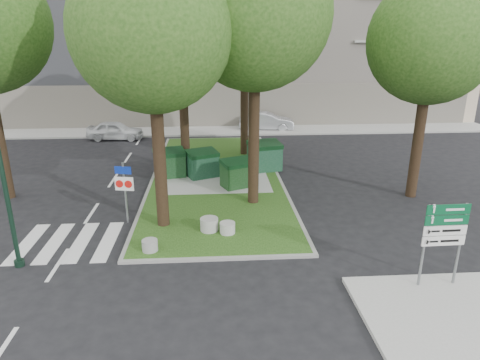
{
  "coord_description": "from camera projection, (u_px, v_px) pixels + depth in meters",
  "views": [
    {
      "loc": [
        0.34,
        -12.0,
        6.78
      ],
      "look_at": [
        1.27,
        1.84,
        2.0
      ],
      "focal_mm": 32.0,
      "sensor_mm": 36.0,
      "label": 1
    }
  ],
  "objects": [
    {
      "name": "zebra_crossing",
      "position": [
        95.0,
        241.0,
        14.68
      ],
      "size": [
        5.0,
        3.0,
        0.01
      ],
      "primitive_type": "cube",
      "color": "silver",
      "rests_on": "ground"
    },
    {
      "name": "tree_median_near_left",
      "position": [
        153.0,
        15.0,
        13.44
      ],
      "size": [
        5.2,
        5.2,
        10.53
      ],
      "color": "black",
      "rests_on": "ground"
    },
    {
      "name": "directional_sign",
      "position": [
        444.0,
        232.0,
        11.47
      ],
      "size": [
        1.2,
        0.1,
        2.41
      ],
      "rotation": [
        0.0,
        0.0,
        0.02
      ],
      "color": "slate",
      "rests_on": "sidewalk_corner"
    },
    {
      "name": "dumpster_a",
      "position": [
        169.0,
        163.0,
        20.77
      ],
      "size": [
        1.69,
        1.36,
        1.38
      ],
      "rotation": [
        0.0,
        0.0,
        0.24
      ],
      "color": "black",
      "rests_on": "median_island"
    },
    {
      "name": "tree_median_far",
      "position": [
        246.0,
        2.0,
        22.31
      ],
      "size": [
        5.8,
        5.8,
        11.93
      ],
      "color": "black",
      "rests_on": "ground"
    },
    {
      "name": "building_sidewalk",
      "position": [
        207.0,
        131.0,
        30.93
      ],
      "size": [
        42.0,
        3.0,
        0.12
      ],
      "primitive_type": "cube",
      "color": "#999993",
      "rests_on": "ground"
    },
    {
      "name": "sidewalk_corner",
      "position": [
        464.0,
        319.0,
        10.59
      ],
      "size": [
        5.0,
        4.0,
        0.12
      ],
      "primitive_type": "cube",
      "color": "#999993",
      "rests_on": "ground"
    },
    {
      "name": "traffic_sign_pole",
      "position": [
        125.0,
        185.0,
        15.65
      ],
      "size": [
        0.7,
        0.18,
        2.36
      ],
      "rotation": [
        0.0,
        0.0,
        -0.2
      ],
      "color": "slate",
      "rests_on": "ground"
    },
    {
      "name": "dumpster_b",
      "position": [
        202.0,
        164.0,
        20.73
      ],
      "size": [
        1.73,
        1.51,
        1.35
      ],
      "rotation": [
        0.0,
        0.0,
        0.41
      ],
      "color": "#0F3620",
      "rests_on": "median_island"
    },
    {
      "name": "dumpster_d",
      "position": [
        265.0,
        156.0,
        21.75
      ],
      "size": [
        1.84,
        1.49,
        1.5
      ],
      "rotation": [
        0.0,
        0.0,
        0.24
      ],
      "color": "#123D25",
      "rests_on": "median_island"
    },
    {
      "name": "tree_street_right",
      "position": [
        435.0,
        27.0,
        16.58
      ],
      "size": [
        5.0,
        5.0,
        10.06
      ],
      "color": "black",
      "rests_on": "ground"
    },
    {
      "name": "median_island",
      "position": [
        216.0,
        177.0,
        21.06
      ],
      "size": [
        6.0,
        16.0,
        0.12
      ],
      "primitive_type": "cube",
      "color": "#193F12",
      "rests_on": "ground"
    },
    {
      "name": "ground",
      "position": [
        204.0,
        260.0,
        13.5
      ],
      "size": [
        120.0,
        120.0,
        0.0
      ],
      "primitive_type": "plane",
      "color": "black",
      "rests_on": "ground"
    },
    {
      "name": "car_white",
      "position": [
        115.0,
        130.0,
        28.52
      ],
      "size": [
        3.74,
        1.71,
        1.24
      ],
      "primitive_type": "imported",
      "rotation": [
        0.0,
        0.0,
        1.5
      ],
      "color": "silver",
      "rests_on": "ground"
    },
    {
      "name": "bollard_left",
      "position": [
        150.0,
        245.0,
        13.77
      ],
      "size": [
        0.51,
        0.51,
        0.36
      ],
      "primitive_type": "cylinder",
      "color": "gray",
      "rests_on": "median_island"
    },
    {
      "name": "tree_median_mid",
      "position": [
        182.0,
        28.0,
        19.72
      ],
      "size": [
        4.8,
        4.8,
        9.99
      ],
      "color": "black",
      "rests_on": "ground"
    },
    {
      "name": "apartment_building",
      "position": [
        205.0,
        17.0,
        35.42
      ],
      "size": [
        41.0,
        12.0,
        16.0
      ],
      "primitive_type": "cube",
      "color": "beige",
      "rests_on": "ground"
    },
    {
      "name": "car_silver",
      "position": [
        267.0,
        121.0,
        31.28
      ],
      "size": [
        4.1,
        1.82,
        1.31
      ],
      "primitive_type": "imported",
      "rotation": [
        0.0,
        0.0,
        1.46
      ],
      "color": "#A5A8AD",
      "rests_on": "ground"
    },
    {
      "name": "litter_bin",
      "position": [
        261.0,
        146.0,
        25.12
      ],
      "size": [
        0.4,
        0.4,
        0.69
      ],
      "primitive_type": "cylinder",
      "color": "gold",
      "rests_on": "median_island"
    },
    {
      "name": "dumpster_c",
      "position": [
        237.0,
        173.0,
        19.39
      ],
      "size": [
        1.66,
        1.44,
        1.3
      ],
      "rotation": [
        0.0,
        0.0,
        0.4
      ],
      "color": "black",
      "rests_on": "median_island"
    },
    {
      "name": "median_kerb",
      "position": [
        216.0,
        177.0,
        21.06
      ],
      "size": [
        6.3,
        16.3,
        0.1
      ],
      "primitive_type": "cube",
      "color": "gray",
      "rests_on": "ground"
    },
    {
      "name": "bollard_right",
      "position": [
        227.0,
        228.0,
        14.98
      ],
      "size": [
        0.54,
        0.54,
        0.39
      ],
      "primitive_type": "cylinder",
      "color": "#A6A6A1",
      "rests_on": "median_island"
    },
    {
      "name": "bollard_mid",
      "position": [
        209.0,
        224.0,
        15.17
      ],
      "size": [
        0.64,
        0.64,
        0.46
      ],
      "primitive_type": "cylinder",
      "color": "#9B9B96",
      "rests_on": "median_island"
    }
  ]
}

